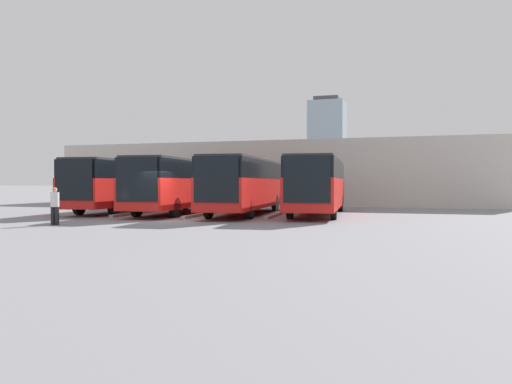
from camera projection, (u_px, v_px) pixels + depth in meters
ground_plane at (170, 220)px, 25.38m from camera, size 600.00×600.00×0.00m
bus_0 at (318, 184)px, 29.78m from camera, size 3.66×12.59×3.34m
curb_divider_0 at (276, 215)px, 28.69m from camera, size 0.76×5.90×0.15m
bus_1 at (246, 184)px, 30.17m from camera, size 3.66×12.59×3.34m
curb_divider_1 at (201, 214)px, 29.09m from camera, size 0.76×5.90×0.15m
bus_2 at (180, 184)px, 31.32m from camera, size 3.66×12.59×3.34m
curb_divider_2 at (135, 213)px, 30.23m from camera, size 0.76×5.90×0.15m
bus_3 at (126, 184)px, 33.22m from camera, size 3.66×12.59×3.34m
pedestrian at (55, 205)px, 22.53m from camera, size 0.41×0.40×1.71m
station_building at (280, 174)px, 46.67m from camera, size 38.98×14.39×5.44m
office_tower at (327, 143)px, 265.30m from camera, size 18.43×18.43×47.51m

